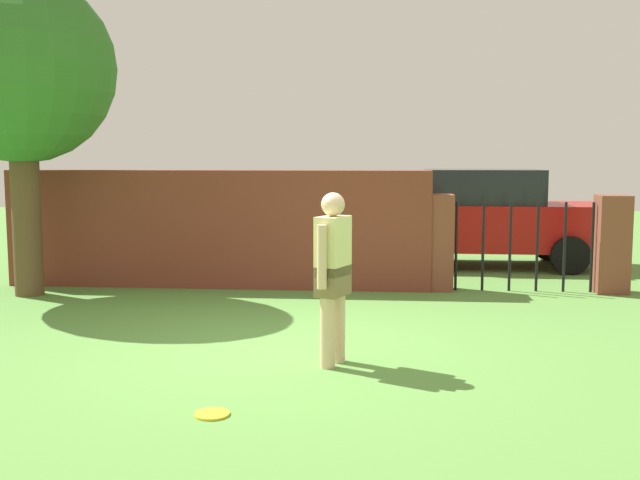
# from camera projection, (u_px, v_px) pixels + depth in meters

# --- Properties ---
(ground_plane) EXTENTS (40.00, 40.00, 0.00)m
(ground_plane) POSITION_uv_depth(u_px,v_px,m) (285.00, 349.00, 7.56)
(ground_plane) COLOR #568C3D
(brick_wall) EXTENTS (6.32, 0.50, 1.75)m
(brick_wall) POSITION_uv_depth(u_px,v_px,m) (218.00, 229.00, 11.10)
(brick_wall) COLOR brown
(brick_wall) RESTS_ON ground
(tree) EXTENTS (2.59, 2.59, 4.45)m
(tree) POSITION_uv_depth(u_px,v_px,m) (20.00, 71.00, 10.15)
(tree) COLOR brown
(tree) RESTS_ON ground
(person) EXTENTS (0.34, 0.51, 1.62)m
(person) POSITION_uv_depth(u_px,v_px,m) (333.00, 270.00, 6.89)
(person) COLOR beige
(person) RESTS_ON ground
(fence_gate) EXTENTS (2.91, 0.44, 1.40)m
(fence_gate) POSITION_uv_depth(u_px,v_px,m) (524.00, 243.00, 10.72)
(fence_gate) COLOR brown
(fence_gate) RESTS_ON ground
(car) EXTENTS (4.22, 1.96, 1.72)m
(car) POSITION_uv_depth(u_px,v_px,m) (481.00, 218.00, 13.19)
(car) COLOR #A51111
(car) RESTS_ON ground
(frisbee_yellow) EXTENTS (0.27, 0.27, 0.02)m
(frisbee_yellow) POSITION_uv_depth(u_px,v_px,m) (212.00, 414.00, 5.62)
(frisbee_yellow) COLOR yellow
(frisbee_yellow) RESTS_ON ground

